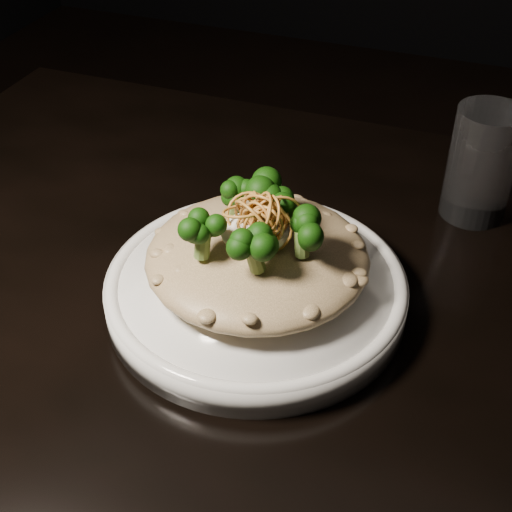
# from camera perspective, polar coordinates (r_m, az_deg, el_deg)

# --- Properties ---
(table) EXTENTS (1.10, 0.80, 0.75)m
(table) POSITION_cam_1_polar(r_m,az_deg,el_deg) (0.70, 3.71, -10.45)
(table) COLOR black
(table) RESTS_ON ground
(plate) EXTENTS (0.28, 0.28, 0.03)m
(plate) POSITION_cam_1_polar(r_m,az_deg,el_deg) (0.66, 0.00, -2.79)
(plate) COLOR white
(plate) RESTS_ON table
(risotto) EXTENTS (0.20, 0.20, 0.04)m
(risotto) POSITION_cam_1_polar(r_m,az_deg,el_deg) (0.64, 0.12, -0.04)
(risotto) COLOR brown
(risotto) RESTS_ON plate
(broccoli) EXTENTS (0.13, 0.13, 0.05)m
(broccoli) POSITION_cam_1_polar(r_m,az_deg,el_deg) (0.60, -0.65, 2.95)
(broccoli) COLOR black
(broccoli) RESTS_ON risotto
(cheese) EXTENTS (0.06, 0.06, 0.02)m
(cheese) POSITION_cam_1_polar(r_m,az_deg,el_deg) (0.62, -0.07, 1.95)
(cheese) COLOR silver
(cheese) RESTS_ON risotto
(shallots) EXTENTS (0.06, 0.06, 0.04)m
(shallots) POSITION_cam_1_polar(r_m,az_deg,el_deg) (0.60, 0.45, 3.87)
(shallots) COLOR #92541E
(shallots) RESTS_ON cheese
(drinking_glass) EXTENTS (0.08, 0.08, 0.12)m
(drinking_glass) POSITION_cam_1_polar(r_m,az_deg,el_deg) (0.78, 17.59, 7.04)
(drinking_glass) COLOR white
(drinking_glass) RESTS_ON table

